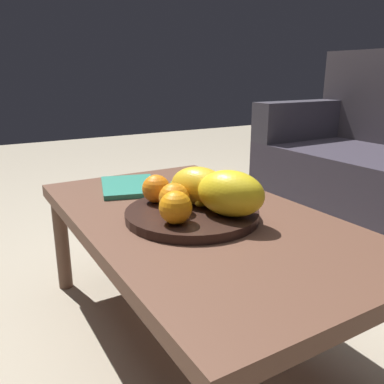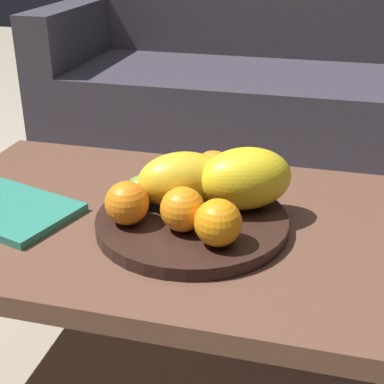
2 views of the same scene
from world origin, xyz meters
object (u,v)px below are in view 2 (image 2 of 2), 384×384
at_px(coffee_table, 188,238).
at_px(melon_large_front, 182,180).
at_px(orange_back, 218,223).
at_px(banana_bunch, 196,186).
at_px(melon_smaller_beside, 245,179).
at_px(orange_left, 127,203).
at_px(orange_front, 183,209).
at_px(orange_right, 213,171).
at_px(magazine, 10,210).
at_px(couch, 263,90).
at_px(apple_left, 141,191).
at_px(fruit_bowl, 192,222).

bearing_deg(coffee_table, melon_large_front, 140.70).
bearing_deg(orange_back, banana_bunch, 116.45).
height_order(melon_smaller_beside, orange_left, melon_smaller_beside).
relative_size(coffee_table, orange_front, 13.50).
distance_m(melon_large_front, orange_right, 0.09).
relative_size(banana_bunch, magazine, 0.71).
relative_size(couch, orange_right, 20.32).
bearing_deg(coffee_table, orange_left, -137.37).
height_order(apple_left, magazine, apple_left).
relative_size(couch, magazine, 6.80).
xyz_separation_m(melon_large_front, melon_smaller_beside, (0.12, 0.02, 0.01)).
bearing_deg(magazine, fruit_bowl, 22.07).
height_order(orange_right, orange_back, orange_right).
distance_m(couch, orange_right, 1.21).
relative_size(orange_right, magazine, 0.33).
bearing_deg(orange_front, coffee_table, 98.73).
relative_size(fruit_bowl, apple_left, 5.88).
xyz_separation_m(melon_smaller_beside, orange_right, (-0.07, 0.06, -0.02)).
bearing_deg(banana_bunch, apple_left, -152.99).
bearing_deg(fruit_bowl, banana_bunch, 97.44).
xyz_separation_m(orange_front, orange_back, (0.07, -0.03, 0.00)).
bearing_deg(banana_bunch, melon_large_front, -130.44).
bearing_deg(couch, banana_bunch, -88.27).
height_order(melon_smaller_beside, orange_front, melon_smaller_beside).
relative_size(melon_smaller_beside, magazine, 0.73).
bearing_deg(banana_bunch, orange_right, 68.64).
height_order(coffee_table, couch, couch).
relative_size(orange_front, magazine, 0.32).
bearing_deg(orange_back, melon_smaller_beside, 82.44).
distance_m(coffee_table, orange_right, 0.15).
bearing_deg(orange_back, magazine, 173.23).
xyz_separation_m(fruit_bowl, apple_left, (-0.11, 0.02, 0.04)).
bearing_deg(apple_left, couch, 87.40).
xyz_separation_m(coffee_table, apple_left, (-0.09, -0.01, 0.10)).
distance_m(orange_right, orange_back, 0.22).
xyz_separation_m(melon_large_front, magazine, (-0.33, -0.08, -0.07)).
distance_m(melon_smaller_beside, magazine, 0.47).
bearing_deg(melon_large_front, orange_front, -73.81).
distance_m(fruit_bowl, melon_smaller_beside, 0.13).
distance_m(melon_large_front, orange_back, 0.16).
bearing_deg(apple_left, magazine, -168.36).
relative_size(orange_back, apple_left, 1.34).
bearing_deg(magazine, melon_large_front, 29.51).
bearing_deg(melon_smaller_beside, coffee_table, -162.02).
xyz_separation_m(melon_smaller_beside, magazine, (-0.45, -0.10, -0.08)).
distance_m(apple_left, magazine, 0.27).
distance_m(orange_right, apple_left, 0.16).
height_order(melon_large_front, orange_left, melon_large_front).
bearing_deg(fruit_bowl, magazine, -174.45).
relative_size(melon_large_front, banana_bunch, 0.96).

